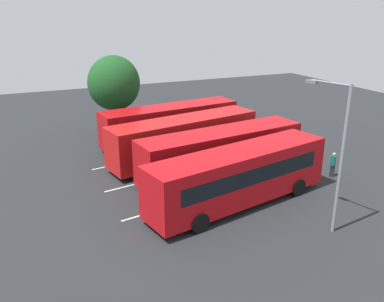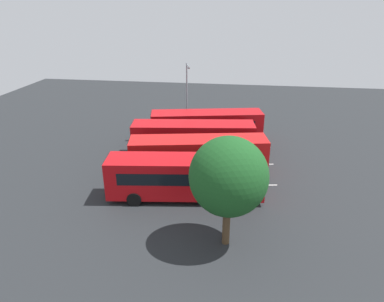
% 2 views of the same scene
% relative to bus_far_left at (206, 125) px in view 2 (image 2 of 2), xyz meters
% --- Properties ---
extents(ground_plane, '(66.65, 66.65, 0.00)m').
position_rel_bus_far_left_xyz_m(ground_plane, '(0.09, 5.70, -1.74)').
color(ground_plane, '#232628').
extents(bus_far_left, '(11.35, 4.57, 3.14)m').
position_rel_bus_far_left_xyz_m(bus_far_left, '(0.00, 0.00, 0.00)').
color(bus_far_left, '#B70C11').
rests_on(bus_far_left, ground).
extents(bus_center_left, '(11.31, 3.80, 3.14)m').
position_rel_bus_far_left_xyz_m(bus_center_left, '(0.88, 3.66, 0.00)').
color(bus_center_left, '#B70C11').
rests_on(bus_center_left, ground).
extents(bus_center_right, '(11.35, 4.43, 3.14)m').
position_rel_bus_far_left_xyz_m(bus_center_right, '(-0.08, 7.39, 0.00)').
color(bus_center_right, red).
rests_on(bus_center_right, ground).
extents(bus_far_right, '(11.31, 3.76, 3.14)m').
position_rel_bus_far_left_xyz_m(bus_far_right, '(0.39, 11.32, 0.00)').
color(bus_far_right, '#B70C11').
rests_on(bus_far_right, ground).
extents(pedestrian, '(0.44, 0.44, 1.64)m').
position_rel_bus_far_left_xyz_m(pedestrian, '(7.47, 0.90, -0.78)').
color(pedestrian, '#232833').
rests_on(pedestrian, ground).
extents(street_lamp, '(0.75, 2.33, 7.21)m').
position_rel_bus_far_left_xyz_m(street_lamp, '(2.62, -4.19, 2.43)').
color(street_lamp, gray).
rests_on(street_lamp, ground).
extents(depot_tree, '(4.38, 3.94, 6.71)m').
position_rel_bus_far_left_xyz_m(depot_tree, '(-2.82, 16.06, 2.65)').
color(depot_tree, '#4C3823').
rests_on(depot_tree, ground).
extents(lane_stripe_outer_left, '(13.16, 2.33, 0.01)m').
position_rel_bus_far_left_xyz_m(lane_stripe_outer_left, '(0.09, 1.87, -1.74)').
color(lane_stripe_outer_left, silver).
rests_on(lane_stripe_outer_left, ground).
extents(lane_stripe_inner_left, '(13.16, 2.33, 0.01)m').
position_rel_bus_far_left_xyz_m(lane_stripe_inner_left, '(0.09, 5.70, -1.74)').
color(lane_stripe_inner_left, silver).
rests_on(lane_stripe_inner_left, ground).
extents(lane_stripe_inner_right, '(13.16, 2.33, 0.01)m').
position_rel_bus_far_left_xyz_m(lane_stripe_inner_right, '(0.09, 9.54, -1.74)').
color(lane_stripe_inner_right, silver).
rests_on(lane_stripe_inner_right, ground).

